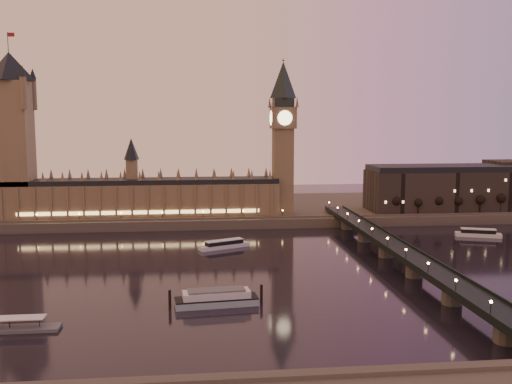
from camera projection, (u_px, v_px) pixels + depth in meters
ground at (206, 272)px, 263.19m from camera, size 700.00×700.00×0.00m
far_embankment at (242, 209)px, 428.74m from camera, size 560.00×130.00×6.00m
palace_of_westminster at (142, 193)px, 375.68m from camera, size 180.00×26.62×52.00m
victoria_tower at (12, 126)px, 361.88m from camera, size 31.68×31.68×118.00m
big_ben at (283, 129)px, 380.20m from camera, size 17.68×17.68×104.00m
westminster_bridge at (398, 255)px, 272.03m from camera, size 13.20×260.00×15.30m
city_block at (474, 186)px, 409.89m from camera, size 155.00×45.00×34.00m
bare_tree_0 at (396, 202)px, 382.32m from camera, size 6.02×6.02×12.24m
bare_tree_1 at (417, 201)px, 383.82m from camera, size 6.02×6.02×12.24m
bare_tree_2 at (438, 201)px, 385.32m from camera, size 6.02×6.02×12.24m
bare_tree_3 at (458, 201)px, 386.82m from camera, size 6.02×6.02×12.24m
bare_tree_4 at (478, 200)px, 388.32m from camera, size 6.02×6.02×12.24m
bare_tree_5 at (498, 200)px, 389.82m from camera, size 6.02×6.02×12.24m
cruise_boat_a at (224, 244)px, 311.32m from camera, size 28.64×17.55×4.58m
cruise_boat_b at (478, 233)px, 342.19m from camera, size 26.88×14.91×4.84m
moored_barge at (216, 298)px, 214.91m from camera, size 35.88×11.81×6.61m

